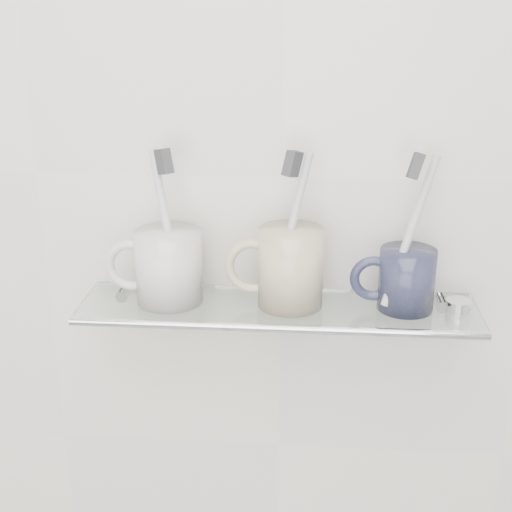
# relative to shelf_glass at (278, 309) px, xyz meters

# --- Properties ---
(wall_back) EXTENTS (2.50, 0.00, 2.50)m
(wall_back) POSITION_rel_shelf_glass_xyz_m (0.00, 0.06, 0.15)
(wall_back) COLOR beige
(wall_back) RESTS_ON ground
(shelf_glass) EXTENTS (0.50, 0.12, 0.01)m
(shelf_glass) POSITION_rel_shelf_glass_xyz_m (0.00, 0.00, 0.00)
(shelf_glass) COLOR silver
(shelf_glass) RESTS_ON wall_back
(shelf_rail) EXTENTS (0.50, 0.01, 0.01)m
(shelf_rail) POSITION_rel_shelf_glass_xyz_m (0.00, -0.06, 0.00)
(shelf_rail) COLOR silver
(shelf_rail) RESTS_ON shelf_glass
(bracket_left) EXTENTS (0.02, 0.03, 0.02)m
(bracket_left) POSITION_rel_shelf_glass_xyz_m (-0.21, 0.05, -0.01)
(bracket_left) COLOR silver
(bracket_left) RESTS_ON wall_back
(bracket_right) EXTENTS (0.02, 0.03, 0.02)m
(bracket_right) POSITION_rel_shelf_glass_xyz_m (0.21, 0.05, -0.01)
(bracket_right) COLOR silver
(bracket_right) RESTS_ON wall_back
(mug_left) EXTENTS (0.10, 0.10, 0.09)m
(mug_left) POSITION_rel_shelf_glass_xyz_m (-0.14, 0.00, 0.05)
(mug_left) COLOR silver
(mug_left) RESTS_ON shelf_glass
(mug_left_handle) EXTENTS (0.07, 0.01, 0.07)m
(mug_left_handle) POSITION_rel_shelf_glass_xyz_m (-0.19, 0.00, 0.05)
(mug_left_handle) COLOR silver
(mug_left_handle) RESTS_ON mug_left
(toothbrush_left) EXTENTS (0.05, 0.04, 0.19)m
(toothbrush_left) POSITION_rel_shelf_glass_xyz_m (-0.14, 0.00, 0.10)
(toothbrush_left) COLOR silver
(toothbrush_left) RESTS_ON mug_left
(bristles_left) EXTENTS (0.03, 0.03, 0.03)m
(bristles_left) POSITION_rel_shelf_glass_xyz_m (-0.14, 0.00, 0.19)
(bristles_left) COLOR #343438
(bristles_left) RESTS_ON toothbrush_left
(mug_center) EXTENTS (0.11, 0.11, 0.10)m
(mug_center) POSITION_rel_shelf_glass_xyz_m (0.01, 0.00, 0.05)
(mug_center) COLOR beige
(mug_center) RESTS_ON shelf_glass
(mug_center_handle) EXTENTS (0.07, 0.01, 0.07)m
(mug_center_handle) POSITION_rel_shelf_glass_xyz_m (-0.03, 0.00, 0.05)
(mug_center_handle) COLOR beige
(mug_center_handle) RESTS_ON mug_center
(toothbrush_center) EXTENTS (0.05, 0.04, 0.19)m
(toothbrush_center) POSITION_rel_shelf_glass_xyz_m (0.01, 0.00, 0.10)
(toothbrush_center) COLOR #B7B7B8
(toothbrush_center) RESTS_ON mug_center
(bristles_center) EXTENTS (0.03, 0.03, 0.04)m
(bristles_center) POSITION_rel_shelf_glass_xyz_m (0.01, 0.00, 0.19)
(bristles_center) COLOR #343438
(bristles_center) RESTS_ON toothbrush_center
(mug_right) EXTENTS (0.08, 0.08, 0.08)m
(mug_right) POSITION_rel_shelf_glass_xyz_m (0.16, 0.00, 0.04)
(mug_right) COLOR black
(mug_right) RESTS_ON shelf_glass
(mug_right_handle) EXTENTS (0.06, 0.01, 0.06)m
(mug_right_handle) POSITION_rel_shelf_glass_xyz_m (0.12, 0.00, 0.04)
(mug_right_handle) COLOR black
(mug_right_handle) RESTS_ON mug_right
(toothbrush_right) EXTENTS (0.06, 0.05, 0.18)m
(toothbrush_right) POSITION_rel_shelf_glass_xyz_m (0.16, 0.00, 0.10)
(toothbrush_right) COLOR #B9ACAB
(toothbrush_right) RESTS_ON mug_right
(bristles_right) EXTENTS (0.02, 0.03, 0.04)m
(bristles_right) POSITION_rel_shelf_glass_xyz_m (0.16, 0.00, 0.19)
(bristles_right) COLOR #343438
(bristles_right) RESTS_ON toothbrush_right
(chrome_cap) EXTENTS (0.03, 0.03, 0.01)m
(chrome_cap) POSITION_rel_shelf_glass_xyz_m (0.22, 0.00, 0.01)
(chrome_cap) COLOR silver
(chrome_cap) RESTS_ON shelf_glass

